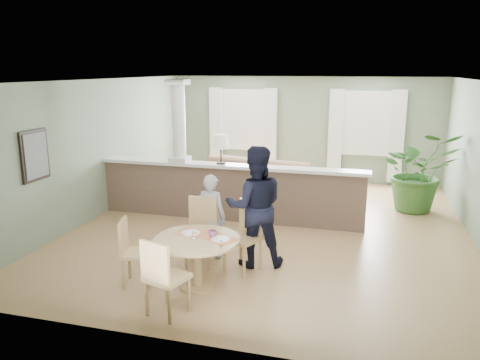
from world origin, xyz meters
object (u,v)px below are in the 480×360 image
(chair_far_man, at_px, (246,232))
(chair_near, at_px, (163,275))
(man_person, at_px, (255,207))
(dining_table, at_px, (197,248))
(chair_far_boy, at_px, (201,227))
(child_person, at_px, (211,216))
(sofa, at_px, (249,183))
(chair_side, at_px, (133,249))
(houseplant, at_px, (418,171))

(chair_far_man, bearing_deg, chair_near, -85.61)
(man_person, bearing_deg, chair_far_man, 47.04)
(dining_table, distance_m, man_person, 1.16)
(chair_far_boy, relative_size, child_person, 0.75)
(chair_far_boy, xyz_separation_m, chair_far_man, (0.71, -0.06, 0.01))
(sofa, bearing_deg, dining_table, -74.50)
(sofa, bearing_deg, chair_far_boy, -77.49)
(chair_near, bearing_deg, chair_far_boy, -68.29)
(man_person, bearing_deg, chair_near, 51.02)
(chair_side, bearing_deg, child_person, -47.39)
(houseplant, distance_m, chair_near, 6.31)
(houseplant, distance_m, chair_far_boy, 5.05)
(chair_near, xyz_separation_m, man_person, (0.69, 1.80, 0.37))
(chair_far_boy, relative_size, man_person, 0.55)
(sofa, xyz_separation_m, man_person, (0.90, -3.17, 0.45))
(chair_far_boy, bearing_deg, houseplant, 40.03)
(chair_near, bearing_deg, child_person, -71.22)
(sofa, distance_m, chair_near, 4.97)
(child_person, bearing_deg, man_person, -177.91)
(child_person, bearing_deg, chair_side, 68.11)
(houseplant, xyz_separation_m, chair_far_man, (-2.69, -3.77, -0.27))
(chair_far_man, height_order, chair_near, chair_far_man)
(houseplant, height_order, chair_far_boy, houseplant)
(sofa, xyz_separation_m, chair_far_man, (0.81, -3.36, 0.10))
(child_person, bearing_deg, sofa, -76.99)
(dining_table, distance_m, child_person, 1.07)
(sofa, distance_m, houseplant, 3.55)
(dining_table, relative_size, chair_side, 1.25)
(houseplant, distance_m, man_person, 4.43)
(sofa, bearing_deg, chair_far_man, -65.59)
(dining_table, height_order, child_person, child_person)
(chair_far_boy, height_order, chair_side, chair_far_boy)
(man_person, bearing_deg, chair_far_boy, -8.58)
(child_person, bearing_deg, dining_table, 108.30)
(houseplant, distance_m, chair_side, 6.20)
(sofa, relative_size, chair_far_man, 3.09)
(chair_side, relative_size, child_person, 0.69)
(houseplant, height_order, chair_near, houseplant)
(chair_near, bearing_deg, sofa, -69.82)
(sofa, relative_size, chair_far_boy, 3.13)
(chair_far_man, bearing_deg, child_person, -179.67)
(sofa, bearing_deg, chair_side, -86.56)
(chair_far_man, distance_m, chair_side, 1.63)
(houseplant, xyz_separation_m, dining_table, (-3.17, -4.53, -0.28))
(chair_side, height_order, man_person, man_person)
(sofa, bearing_deg, chair_near, -76.72)
(houseplant, bearing_deg, chair_far_man, -125.52)
(chair_far_man, relative_size, child_person, 0.76)
(chair_far_man, bearing_deg, sofa, 128.45)
(houseplant, xyz_separation_m, child_person, (-3.33, -3.49, -0.17))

